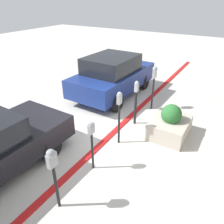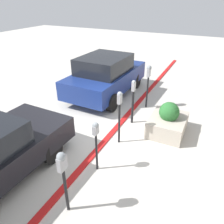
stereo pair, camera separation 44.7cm
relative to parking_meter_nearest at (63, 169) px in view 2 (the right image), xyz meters
name	(u,v)px [view 2 (the right image)]	position (x,y,z in m)	size (l,w,h in m)	color
ground_plane	(109,140)	(2.44, 0.32, -1.05)	(40.00, 40.00, 0.00)	beige
curb_strip	(107,138)	(2.44, 0.40, -1.03)	(19.00, 0.16, 0.04)	red
parking_meter_nearest	(63,169)	(0.00, 0.00, 0.00)	(0.19, 0.17, 1.40)	black
parking_meter_second	(96,136)	(1.24, 0.05, -0.08)	(0.17, 0.14, 1.31)	black
parking_meter_middle	(119,109)	(2.46, 0.03, 0.01)	(0.15, 0.13, 1.56)	black
parking_meter_fourth	(133,97)	(3.64, 0.09, -0.14)	(0.15, 0.12, 1.47)	black
parking_meter_farthest	(148,77)	(4.92, 0.02, 0.13)	(0.20, 0.17, 1.59)	black
planter_box	(168,122)	(3.56, -1.08, -0.69)	(1.29, 1.02, 1.00)	#B2A899
parked_car_middle	(106,75)	(5.28, 1.90, -0.21)	(4.00, 1.99, 1.64)	navy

